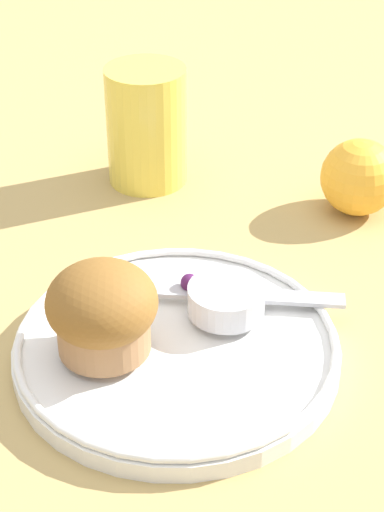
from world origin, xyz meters
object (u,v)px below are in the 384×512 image
Objects in this scene: juice_glass at (147,126)px; orange_fruit at (359,177)px; butter_knife at (223,294)px; muffin at (102,311)px.

orange_fruit is at bearing 0.07° from juice_glass.
orange_fruit is at bearing 56.79° from butter_knife.
juice_glass is (-0.20, -0.00, 0.02)m from orange_fruit.
butter_knife is 1.61× the size of juice_glass.
butter_knife is (0.06, 0.08, -0.03)m from muffin.
muffin reaches higher than orange_fruit.
orange_fruit is 0.20m from juice_glass.
orange_fruit is at bearing 63.33° from muffin.
juice_glass is (-0.07, 0.27, 0.00)m from muffin.
orange_fruit is (0.14, 0.27, -0.02)m from muffin.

